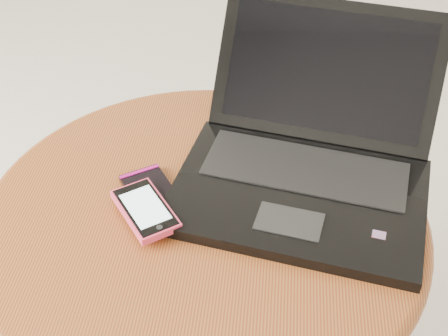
# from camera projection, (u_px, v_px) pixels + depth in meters

# --- Properties ---
(table) EXTENTS (0.63, 0.63, 0.50)m
(table) POSITION_uv_depth(u_px,v_px,m) (204.00, 262.00, 0.94)
(table) COLOR #5A2B18
(table) RESTS_ON ground
(laptop) EXTENTS (0.41, 0.42, 0.20)m
(laptop) POSITION_uv_depth(u_px,v_px,m) (307.00, 157.00, 0.90)
(laptop) COLOR black
(laptop) RESTS_ON table
(phone_black) EXTENTS (0.11, 0.13, 0.01)m
(phone_black) POSITION_uv_depth(u_px,v_px,m) (153.00, 196.00, 0.88)
(phone_black) COLOR black
(phone_black) RESTS_ON table
(phone_pink) EXTENTS (0.11, 0.12, 0.01)m
(phone_pink) POSITION_uv_depth(u_px,v_px,m) (145.00, 210.00, 0.84)
(phone_pink) COLOR #ED3B5E
(phone_pink) RESTS_ON phone_black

